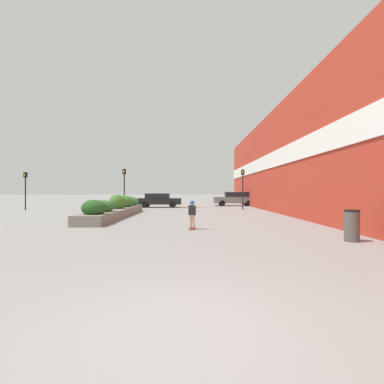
{
  "coord_description": "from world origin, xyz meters",
  "views": [
    {
      "loc": [
        0.17,
        -3.58,
        1.64
      ],
      "look_at": [
        0.12,
        14.39,
        1.59
      ],
      "focal_mm": 28.0,
      "sensor_mm": 36.0,
      "label": 1
    }
  ],
  "objects": [
    {
      "name": "ground_plane",
      "position": [
        0.0,
        0.0,
        0.0
      ],
      "size": [
        300.0,
        300.0,
        0.0
      ],
      "primitive_type": "plane",
      "color": "gray"
    },
    {
      "name": "building_wall_right",
      "position": [
        6.78,
        18.07,
        4.0
      ],
      "size": [
        0.67,
        46.03,
        7.99
      ],
      "color": "#B23323",
      "rests_on": "ground_plane"
    },
    {
      "name": "planter_box",
      "position": [
        -4.7,
        15.66,
        0.51
      ],
      "size": [
        1.47,
        11.29,
        1.42
      ],
      "color": "slate",
      "rests_on": "ground_plane"
    },
    {
      "name": "skateboard",
      "position": [
        0.18,
        9.25,
        0.07
      ],
      "size": [
        0.32,
        0.65,
        0.09
      ],
      "rotation": [
        0.0,
        0.0,
        -0.23
      ],
      "color": "maroon",
      "rests_on": "ground_plane"
    },
    {
      "name": "skateboarder",
      "position": [
        0.18,
        9.25,
        0.79
      ],
      "size": [
        1.07,
        0.31,
        1.16
      ],
      "rotation": [
        0.0,
        0.0,
        -0.23
      ],
      "color": "tan",
      "rests_on": "skateboard"
    },
    {
      "name": "trash_bin",
      "position": [
        5.4,
        6.18,
        0.52
      ],
      "size": [
        0.49,
        0.49,
        1.04
      ],
      "color": "#514C47",
      "rests_on": "ground_plane"
    },
    {
      "name": "car_leftmost",
      "position": [
        -3.19,
        26.83,
        0.75
      ],
      "size": [
        4.41,
        1.84,
        1.42
      ],
      "rotation": [
        0.0,
        0.0,
        -1.57
      ],
      "color": "black",
      "rests_on": "ground_plane"
    },
    {
      "name": "car_center_left",
      "position": [
        14.72,
        26.55,
        0.84
      ],
      "size": [
        4.3,
        2.0,
        1.57
      ],
      "rotation": [
        0.0,
        0.0,
        1.57
      ],
      "color": "maroon",
      "rests_on": "ground_plane"
    },
    {
      "name": "car_center_right",
      "position": [
        5.01,
        30.04,
        0.81
      ],
      "size": [
        4.68,
        1.91,
        1.55
      ],
      "rotation": [
        0.0,
        0.0,
        1.57
      ],
      "color": "slate",
      "rests_on": "ground_plane"
    },
    {
      "name": "traffic_light_left",
      "position": [
        -5.77,
        22.59,
        2.44
      ],
      "size": [
        0.28,
        0.3,
        3.59
      ],
      "color": "black",
      "rests_on": "ground_plane"
    },
    {
      "name": "traffic_light_right",
      "position": [
        4.72,
        23.16,
        2.43
      ],
      "size": [
        0.28,
        0.3,
        3.58
      ],
      "color": "black",
      "rests_on": "ground_plane"
    },
    {
      "name": "traffic_light_far_left",
      "position": [
        -14.26,
        22.28,
        2.25
      ],
      "size": [
        0.28,
        0.3,
        3.28
      ],
      "color": "black",
      "rests_on": "ground_plane"
    }
  ]
}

